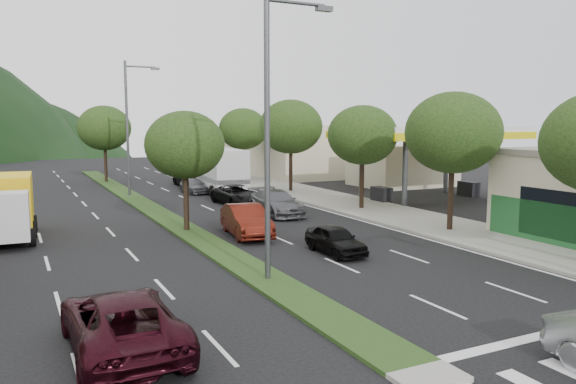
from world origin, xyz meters
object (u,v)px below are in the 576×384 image
streetlight_near (273,122)px  car_queue_f (189,177)px  tree_r_d (291,127)px  car_queue_d (238,195)px  motorhome (218,169)px  tree_r_c (363,135)px  tree_r_e (243,129)px  car_queue_c (246,220)px  box_truck (8,209)px  car_queue_b (276,203)px  tree_r_b (453,133)px  tree_med_far (104,128)px  car_queue_e (194,185)px  suv_maroon (122,321)px  tree_med_near (185,145)px  car_queue_a (335,240)px  streetlight_mid (130,122)px

streetlight_near → car_queue_f: (5.85, 29.91, -4.83)m
tree_r_d → car_queue_d: bearing=-145.3°
motorhome → tree_r_d: bearing=-26.4°
tree_r_c → tree_r_e: 20.00m
car_queue_c → box_truck: bearing=164.0°
car_queue_d → car_queue_f: 12.21m
car_queue_c → car_queue_d: size_ratio=0.98×
car_queue_f → box_truck: (-14.17, -17.71, 0.67)m
car_queue_b → car_queue_d: bearing=97.6°
tree_r_d → car_queue_f: 10.84m
tree_r_b → tree_med_far: bearing=110.6°
car_queue_e → motorhome: 2.43m
car_queue_d → motorhome: (1.23, 7.35, 1.18)m
suv_maroon → car_queue_c: car_queue_c is taller
streetlight_near → box_truck: bearing=124.3°
tree_med_near → car_queue_a: tree_med_near is taller
tree_r_e → car_queue_f: 7.54m
tree_med_near → car_queue_b: bearing=23.1°
tree_r_e → tree_med_far: (-12.00, 4.00, 0.11)m
tree_med_near → box_truck: (-8.11, 2.20, -3.00)m
car_queue_b → car_queue_f: bearing=92.4°
car_queue_b → car_queue_a: bearing=-99.9°
tree_r_c → car_queue_f: bearing=108.4°
car_queue_a → motorhome: bearing=84.2°
tree_r_c → car_queue_c: size_ratio=1.39×
car_queue_a → car_queue_b: (2.03, 10.18, 0.14)m
car_queue_a → car_queue_e: (0.63, 22.38, 0.01)m
tree_med_near → car_queue_e: tree_med_near is taller
tree_r_e → car_queue_c: 26.46m
suv_maroon → car_queue_b: bearing=-126.3°
car_queue_f → motorhome: bearing=-75.6°
tree_r_e → suv_maroon: 40.23m
streetlight_mid → tree_r_e: bearing=30.7°
car_queue_c → streetlight_near: bearing=-98.2°
streetlight_mid → tree_med_near: bearing=-90.8°
tree_r_c → motorhome: (-4.96, 13.06, -2.90)m
tree_med_near → car_queue_c: tree_med_near is taller
streetlight_near → tree_r_b: bearing=18.7°
tree_r_d → box_truck: bearing=-154.0°
streetlight_mid → car_queue_e: size_ratio=2.78×
car_queue_a → suv_maroon: bearing=-146.2°
tree_r_d → motorhome: (-4.96, 3.06, -3.33)m
streetlight_mid → car_queue_c: (2.13, -17.29, -4.81)m
box_truck → car_queue_d: bearing=-155.1°
tree_r_b → tree_r_c: bearing=90.0°
car_queue_a → tree_r_c: bearing=52.0°
tree_med_far → car_queue_e: size_ratio=1.93×
tree_r_b → box_truck: 22.02m
suv_maroon → car_queue_d: (11.49, 21.61, -0.09)m
car_queue_c → motorhome: (4.70, 17.35, 1.08)m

